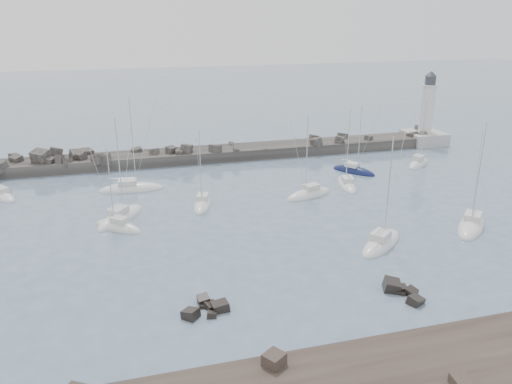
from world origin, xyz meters
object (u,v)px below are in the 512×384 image
Objects in this scene: sailboat_1 at (0,196)px; sailboat_11 at (471,226)px; sailboat_8 at (354,171)px; sailboat_9 at (309,195)px; sailboat_5 at (118,227)px; sailboat_10 at (347,185)px; sailboat_12 at (418,164)px; lighthouse at (425,128)px; sailboat_6 at (203,205)px; sailboat_3 at (121,218)px; sailboat_4 at (131,189)px; sailboat_7 at (381,244)px.

sailboat_11 is (56.12, -26.34, 0.01)m from sailboat_1.
sailboat_9 is at bearing -142.30° from sailboat_8.
sailboat_9 reaches higher than sailboat_8.
sailboat_5 is at bearing 165.05° from sailboat_11.
sailboat_10 is (48.43, -8.41, 0.00)m from sailboat_1.
sailboat_1 is at bearing 178.63° from sailboat_12.
sailboat_6 is at bearing -155.22° from lighthouse.
sailboat_3 is (-57.90, -23.80, -2.95)m from lighthouse.
lighthouse is 1.19× the size of sailboat_9.
sailboat_4 reaches higher than sailboat_3.
lighthouse is at bearing 54.22° from sailboat_12.
sailboat_4 reaches higher than sailboat_12.
sailboat_4 is at bearing -166.86° from lighthouse.
sailboat_7 is at bearing -83.30° from sailboat_9.
lighthouse is 57.84m from sailboat_4.
lighthouse is 1.22× the size of sailboat_1.
sailboat_9 is 21.20m from sailboat_11.
sailboat_7 is at bearing -45.08° from sailboat_4.
sailboat_3 is at bearing 83.44° from sailboat_5.
sailboat_1 is 1.13× the size of sailboat_5.
sailboat_11 is at bearing -27.82° from sailboat_6.
sailboat_11 reaches higher than sailboat_12.
sailboat_11 reaches higher than sailboat_9.
sailboat_4 is at bearing 159.24° from sailboat_9.
sailboat_1 is at bearing -171.44° from lighthouse.
sailboat_1 is 52.46m from sailboat_8.
sailboat_11 is at bearing 6.78° from sailboat_7.
sailboat_10 is at bearing -9.85° from sailboat_1.
sailboat_4 reaches higher than sailboat_6.
sailboat_6 is (-47.37, -21.87, -2.96)m from lighthouse.
sailboat_9 reaches higher than sailboat_6.
sailboat_1 is 42.90m from sailboat_9.
sailboat_4 is 25.45m from sailboat_9.
sailboat_5 is (15.68, -15.54, 0.01)m from sailboat_1.
sailboat_7 reaches higher than sailboat_1.
sailboat_12 is at bearing 70.74° from sailboat_11.
sailboat_10 is 1.02× the size of sailboat_12.
sailboat_1 is 0.86× the size of sailboat_11.
sailboat_4 is 31.43m from sailboat_10.
sailboat_4 is (-56.25, -13.13, -2.96)m from lighthouse.
lighthouse reaches higher than sailboat_11.
sailboat_7 is at bearing -45.37° from sailboat_6.
sailboat_7 is 20.07m from sailboat_10.
sailboat_11 is (40.44, -10.80, 0.00)m from sailboat_5.
sailboat_9 is at bearing -14.89° from sailboat_1.
sailboat_10 is at bearing -157.24° from sailboat_12.
sailboat_12 is (49.10, 13.99, 0.01)m from sailboat_5.
sailboat_7 is 1.10× the size of sailboat_12.
sailboat_11 is 1.17× the size of sailboat_12.
sailboat_11 is at bearing -115.41° from lighthouse.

